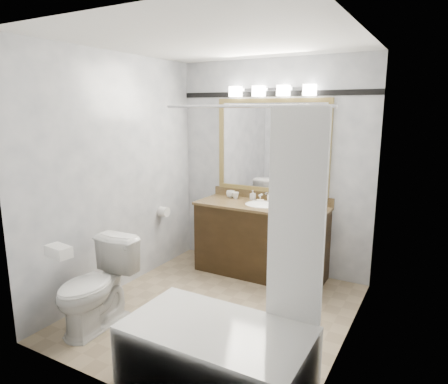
% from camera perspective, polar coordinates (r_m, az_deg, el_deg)
% --- Properties ---
extents(room, '(2.42, 2.62, 2.52)m').
position_cam_1_polar(room, '(3.64, -1.03, 1.01)').
color(room, tan).
rests_on(room, ground).
extents(vanity, '(1.53, 0.58, 0.97)m').
position_cam_1_polar(vanity, '(4.73, 5.27, -6.61)').
color(vanity, black).
rests_on(vanity, ground).
extents(mirror, '(1.40, 0.04, 1.10)m').
position_cam_1_polar(mirror, '(4.75, 6.82, 6.51)').
color(mirror, '#A18849').
rests_on(mirror, room).
extents(vanity_light_bar, '(1.02, 0.14, 0.12)m').
position_cam_1_polar(vanity_light_bar, '(4.68, 6.75, 14.19)').
color(vanity_light_bar, silver).
rests_on(vanity_light_bar, room).
extents(accent_stripe, '(2.40, 0.01, 0.06)m').
position_cam_1_polar(accent_stripe, '(4.74, 7.06, 13.75)').
color(accent_stripe, black).
rests_on(accent_stripe, room).
extents(bathtub, '(1.30, 0.75, 1.96)m').
position_cam_1_polar(bathtub, '(3.02, -0.43, -21.41)').
color(bathtub, white).
rests_on(bathtub, ground).
extents(tp_roll, '(0.11, 0.12, 0.12)m').
position_cam_1_polar(tp_roll, '(4.93, -8.60, -2.80)').
color(tp_roll, white).
rests_on(tp_roll, room).
extents(toilet, '(0.47, 0.78, 0.78)m').
position_cam_1_polar(toilet, '(3.80, -17.88, -12.68)').
color(toilet, white).
rests_on(toilet, ground).
extents(tissue_box, '(0.23, 0.15, 0.09)m').
position_cam_1_polar(tissue_box, '(3.44, -22.52, -7.83)').
color(tissue_box, white).
rests_on(tissue_box, toilet).
extents(coffee_maker, '(0.18, 0.23, 0.35)m').
position_cam_1_polar(coffee_maker, '(4.43, 12.31, -0.22)').
color(coffee_maker, black).
rests_on(coffee_maker, vanity).
extents(cup_left, '(0.12, 0.12, 0.08)m').
position_cam_1_polar(cup_left, '(4.96, 0.95, -0.29)').
color(cup_left, white).
rests_on(cup_left, vanity).
extents(cup_right, '(0.11, 0.11, 0.08)m').
position_cam_1_polar(cup_right, '(4.90, 1.64, -0.48)').
color(cup_right, white).
rests_on(cup_right, vanity).
extents(soap_bottle_a, '(0.06, 0.06, 0.12)m').
position_cam_1_polar(soap_bottle_a, '(4.83, 4.14, -0.45)').
color(soap_bottle_a, white).
rests_on(soap_bottle_a, vanity).
extents(soap_bottle_b, '(0.10, 0.10, 0.09)m').
position_cam_1_polar(soap_bottle_b, '(4.75, 7.80, -0.89)').
color(soap_bottle_b, white).
rests_on(soap_bottle_b, vanity).
extents(soap_bar, '(0.10, 0.08, 0.03)m').
position_cam_1_polar(soap_bar, '(4.74, 5.19, -1.26)').
color(soap_bar, beige).
rests_on(soap_bar, vanity).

